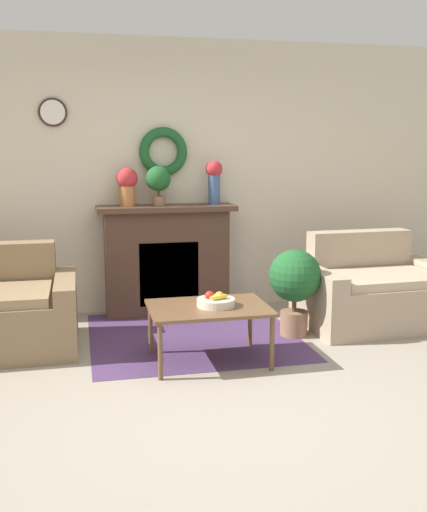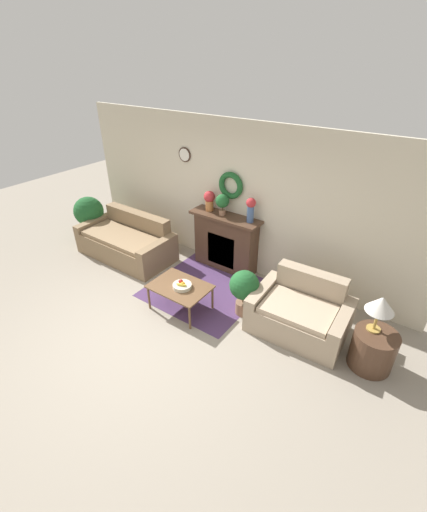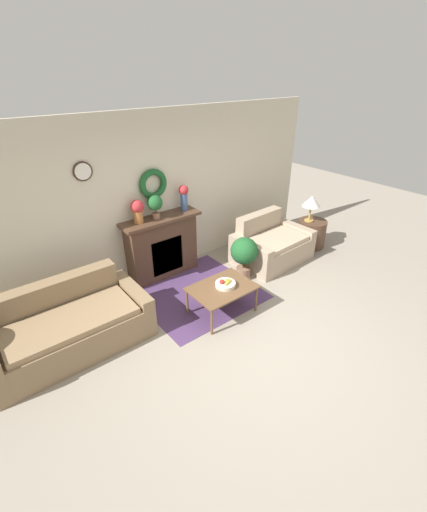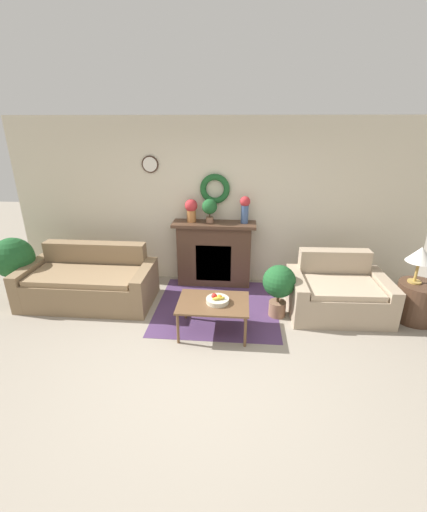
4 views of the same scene
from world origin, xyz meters
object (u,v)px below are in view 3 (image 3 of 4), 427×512
vase_on_mantel_left (138,210)px  couch_left (70,327)px  fruit_bowl (225,284)px  vase_on_mantel_right (184,196)px  coffee_table (222,290)px  table_lamp (312,202)px  potted_plant_floor_by_loveseat (244,254)px  side_table_by_loveseat (311,233)px  potted_plant_on_mantel (155,204)px  loveseat_right (271,245)px  fireplace (162,246)px

vase_on_mantel_left → couch_left: bearing=-152.4°
fruit_bowl → vase_on_mantel_left: (-0.54, 1.47, 0.82)m
vase_on_mantel_right → vase_on_mantel_left: bearing=180.0°
couch_left → vase_on_mantel_left: bearing=27.5°
coffee_table → table_lamp: table_lamp is taller
potted_plant_floor_by_loveseat → side_table_by_loveseat: bearing=1.8°
table_lamp → vase_on_mantel_left: (-3.21, 0.87, 0.35)m
couch_left → potted_plant_on_mantel: 2.20m
couch_left → loveseat_right: size_ratio=1.39×
coffee_table → vase_on_mantel_right: vase_on_mantel_right is taller
side_table_by_loveseat → vase_on_mantel_right: vase_on_mantel_right is taller
coffee_table → vase_on_mantel_right: size_ratio=2.12×
coffee_table → potted_plant_on_mantel: 1.73m
table_lamp → vase_on_mantel_right: (-2.35, 0.87, 0.39)m
table_lamp → vase_on_mantel_left: bearing=164.9°
couch_left → vase_on_mantel_right: size_ratio=4.52×
vase_on_mantel_left → potted_plant_on_mantel: potted_plant_on_mantel is taller
vase_on_mantel_left → potted_plant_on_mantel: bearing=-3.8°
loveseat_right → coffee_table: loveseat_right is taller
fireplace → vase_on_mantel_right: 0.93m
potted_plant_on_mantel → coffee_table: bearing=-82.8°
fruit_bowl → vase_on_mantel_right: vase_on_mantel_right is taller
fireplace → table_lamp: (2.84, -0.86, 0.40)m
fireplace → vase_on_mantel_right: (0.49, 0.01, 0.79)m
couch_left → vase_on_mantel_right: 2.68m
fruit_bowl → potted_plant_floor_by_loveseat: (0.82, 0.49, 0.01)m
potted_plant_floor_by_loveseat → fruit_bowl: bearing=-149.1°
vase_on_mantel_right → potted_plant_floor_by_loveseat: vase_on_mantel_right is taller
vase_on_mantel_left → fireplace: bearing=-0.8°
coffee_table → vase_on_mantel_right: 1.78m
loveseat_right → side_table_by_loveseat: loveseat_right is taller
coffee_table → potted_plant_on_mantel: (-0.18, 1.45, 0.93)m
table_lamp → vase_on_mantel_left: size_ratio=1.40×
loveseat_right → side_table_by_loveseat: (1.05, -0.12, -0.02)m
fireplace → side_table_by_loveseat: fireplace is taller
loveseat_right → side_table_by_loveseat: bearing=-8.5°
coffee_table → vase_on_mantel_left: vase_on_mantel_left is taller
side_table_by_loveseat → vase_on_mantel_left: vase_on_mantel_left is taller
loveseat_right → fruit_bowl: loveseat_right is taller
potted_plant_on_mantel → potted_plant_floor_by_loveseat: size_ratio=0.50×
couch_left → potted_plant_on_mantel: (1.79, 0.76, 1.03)m
table_lamp → coffee_table: bearing=-167.6°
table_lamp → potted_plant_on_mantel: size_ratio=1.34×
fireplace → vase_on_mantel_right: vase_on_mantel_right is taller
fruit_bowl → couch_left: bearing=161.0°
loveseat_right → potted_plant_on_mantel: potted_plant_on_mantel is taller
coffee_table → fruit_bowl: bearing=-9.6°
side_table_by_loveseat → vase_on_mantel_left: size_ratio=1.50×
potted_plant_on_mantel → loveseat_right: bearing=-22.1°
loveseat_right → fireplace: bearing=154.7°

